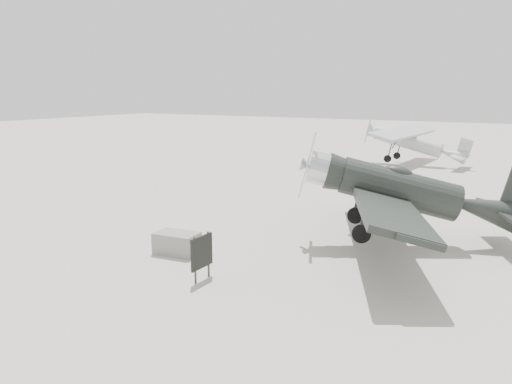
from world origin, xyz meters
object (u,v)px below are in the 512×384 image
Objects in this scene: lowwing_monoplane at (410,192)px; equipment_block at (177,243)px; sign_board at (202,253)px; highwing_monoplane at (412,139)px.

equipment_block is at bearing -166.77° from lowwing_monoplane.
equipment_block is 2.82m from sign_board.
equipment_block is (-6.80, -5.08, -1.63)m from lowwing_monoplane.
lowwing_monoplane is at bearing 56.59° from sign_board.
highwing_monoplane is 26.09m from equipment_block.
sign_board is (-4.54, -6.69, -1.15)m from lowwing_monoplane.
highwing_monoplane is at bearing 91.20° from sign_board.
lowwing_monoplane reaches higher than sign_board.
sign_board is at bearing -85.94° from highwing_monoplane.
highwing_monoplane reaches higher than equipment_block.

